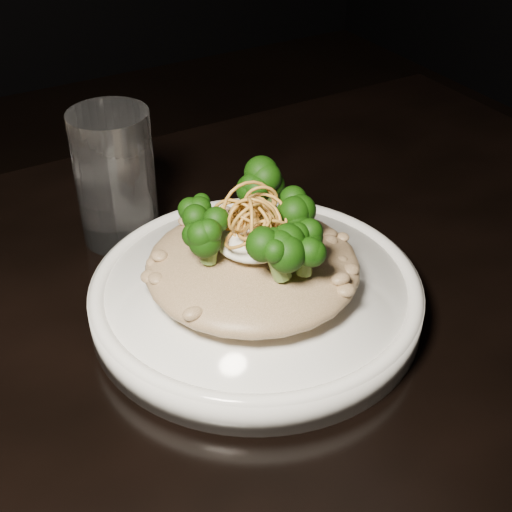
{
  "coord_description": "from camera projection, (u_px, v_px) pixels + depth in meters",
  "views": [
    {
      "loc": [
        -0.14,
        -0.33,
        1.13
      ],
      "look_at": [
        0.08,
        0.06,
        0.81
      ],
      "focal_mm": 50.0,
      "sensor_mm": 36.0,
      "label": 1
    }
  ],
  "objects": [
    {
      "name": "table",
      "position": [
        203.0,
        467.0,
        0.56
      ],
      "size": [
        1.1,
        0.8,
        0.75
      ],
      "color": "black",
      "rests_on": "ground"
    },
    {
      "name": "broccoli",
      "position": [
        258.0,
        223.0,
        0.54
      ],
      "size": [
        0.12,
        0.12,
        0.04
      ],
      "primitive_type": null,
      "color": "black",
      "rests_on": "risotto"
    },
    {
      "name": "risotto",
      "position": [
        253.0,
        266.0,
        0.56
      ],
      "size": [
        0.17,
        0.17,
        0.04
      ],
      "primitive_type": "ellipsoid",
      "color": "brown",
      "rests_on": "plate"
    },
    {
      "name": "plate",
      "position": [
        256.0,
        297.0,
        0.58
      ],
      "size": [
        0.27,
        0.27,
        0.03
      ],
      "primitive_type": "cylinder",
      "color": "white",
      "rests_on": "table"
    },
    {
      "name": "cheese",
      "position": [
        254.0,
        240.0,
        0.54
      ],
      "size": [
        0.06,
        0.06,
        0.02
      ],
      "primitive_type": "ellipsoid",
      "color": "white",
      "rests_on": "risotto"
    },
    {
      "name": "drinking_glass",
      "position": [
        115.0,
        178.0,
        0.64
      ],
      "size": [
        0.07,
        0.07,
        0.13
      ],
      "primitive_type": "cylinder",
      "rotation": [
        0.0,
        0.0,
        -0.05
      ],
      "color": "silver",
      "rests_on": "table"
    },
    {
      "name": "shallots",
      "position": [
        253.0,
        211.0,
        0.53
      ],
      "size": [
        0.06,
        0.06,
        0.04
      ],
      "primitive_type": null,
      "color": "olive",
      "rests_on": "cheese"
    }
  ]
}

